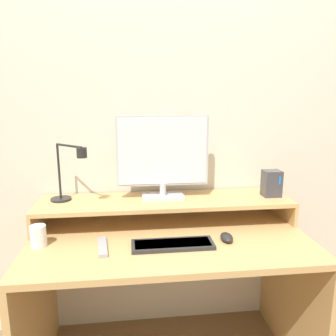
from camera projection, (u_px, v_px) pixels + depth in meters
wall_back at (162, 125)px, 1.90m from camera, size 6.00×0.05×2.50m
desk at (170, 273)px, 1.67m from camera, size 1.37×0.72×0.73m
monitor_shelf at (165, 202)px, 1.79m from camera, size 1.37×0.33×0.13m
monitor at (163, 156)px, 1.75m from camera, size 0.49×0.12×0.45m
desk_lamp at (69, 175)px, 1.69m from camera, size 0.22×0.21×0.31m
router_dock at (271, 183)px, 1.82m from camera, size 0.10×0.08×0.15m
keyboard at (174, 244)px, 1.51m from camera, size 0.38×0.13×0.02m
mouse at (227, 237)px, 1.57m from camera, size 0.06×0.09×0.04m
remote_control at (102, 247)px, 1.50m from camera, size 0.06×0.20×0.02m
mug at (38, 236)px, 1.51m from camera, size 0.07×0.07×0.10m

